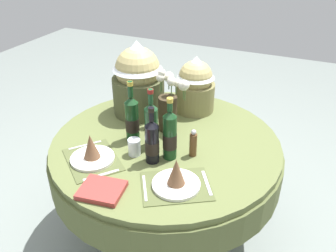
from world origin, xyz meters
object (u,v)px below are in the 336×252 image
at_px(wine_bottle_right, 152,141).
at_px(pepper_mill, 193,144).
at_px(wine_bottle_centre, 151,125).
at_px(book_on_table, 102,190).
at_px(tumbler_near_left, 134,147).
at_px(dining_table, 166,159).
at_px(wine_bottle_left, 170,135).
at_px(gift_tub_back_centre, 195,82).
at_px(flower_vase, 169,104).
at_px(wine_bottle_rear, 132,119).
at_px(place_setting_right, 176,179).
at_px(gift_tub_back_left, 138,76).
at_px(place_setting_left, 92,153).

relative_size(wine_bottle_right, pepper_mill, 1.98).
height_order(wine_bottle_centre, wine_bottle_right, wine_bottle_centre).
height_order(wine_bottle_right, book_on_table, wine_bottle_right).
xyz_separation_m(wine_bottle_right, pepper_mill, (0.18, 0.14, -0.05)).
bearing_deg(tumbler_near_left, dining_table, 63.77).
relative_size(wine_bottle_left, wine_bottle_centre, 1.01).
bearing_deg(book_on_table, gift_tub_back_centre, 75.32).
xyz_separation_m(flower_vase, gift_tub_back_centre, (0.06, 0.30, 0.03)).
distance_m(tumbler_near_left, gift_tub_back_centre, 0.67).
distance_m(wine_bottle_left, tumbler_near_left, 0.22).
bearing_deg(tumbler_near_left, wine_bottle_rear, 121.66).
distance_m(place_setting_right, tumbler_near_left, 0.36).
bearing_deg(wine_bottle_rear, gift_tub_back_centre, 68.17).
relative_size(flower_vase, tumbler_near_left, 3.80).
height_order(wine_bottle_left, gift_tub_back_left, gift_tub_back_left).
relative_size(dining_table, pepper_mill, 8.39).
bearing_deg(book_on_table, gift_tub_back_left, 97.08).
relative_size(place_setting_left, book_on_table, 2.07).
height_order(wine_bottle_left, gift_tub_back_centre, gift_tub_back_centre).
height_order(book_on_table, gift_tub_back_left, gift_tub_back_left).
xyz_separation_m(wine_bottle_centre, wine_bottle_rear, (-0.13, 0.02, 0.00)).
relative_size(pepper_mill, gift_tub_back_left, 0.33).
bearing_deg(tumbler_near_left, flower_vase, 79.71).
height_order(wine_bottle_centre, tumbler_near_left, wine_bottle_centre).
bearing_deg(pepper_mill, place_setting_left, -151.30).
bearing_deg(gift_tub_back_left, place_setting_left, -87.15).
bearing_deg(gift_tub_back_centre, wine_bottle_centre, -97.47).
xyz_separation_m(place_setting_right, gift_tub_back_centre, (-0.20, 0.80, 0.16)).
bearing_deg(book_on_table, wine_bottle_rear, 92.61).
relative_size(flower_vase, wine_bottle_left, 1.02).
xyz_separation_m(dining_table, wine_bottle_centre, (-0.05, -0.09, 0.28)).
xyz_separation_m(wine_bottle_centre, pepper_mill, (0.25, 0.01, -0.06)).
xyz_separation_m(pepper_mill, gift_tub_back_left, (-0.52, 0.34, 0.19)).
distance_m(wine_bottle_right, tumbler_near_left, 0.14).
relative_size(flower_vase, gift_tub_back_centre, 0.95).
bearing_deg(book_on_table, tumbler_near_left, 83.22).
distance_m(place_setting_left, flower_vase, 0.56).
xyz_separation_m(place_setting_left, pepper_mill, (0.49, 0.27, 0.03)).
bearing_deg(gift_tub_back_centre, place_setting_right, -75.97).
bearing_deg(place_setting_right, tumbler_near_left, 153.51).
xyz_separation_m(place_setting_left, tumbler_near_left, (0.18, 0.14, 0.00)).
relative_size(dining_table, wine_bottle_rear, 3.72).
distance_m(wine_bottle_left, wine_bottle_centre, 0.15).
bearing_deg(wine_bottle_centre, gift_tub_back_centre, 82.53).
distance_m(wine_bottle_centre, wine_bottle_right, 0.15).
bearing_deg(flower_vase, wine_bottle_right, -80.81).
xyz_separation_m(place_setting_left, flower_vase, (0.25, 0.48, 0.12)).
relative_size(wine_bottle_rear, pepper_mill, 2.26).
bearing_deg(place_setting_left, gift_tub_back_centre, 68.92).
xyz_separation_m(dining_table, gift_tub_back_left, (-0.31, 0.26, 0.40)).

